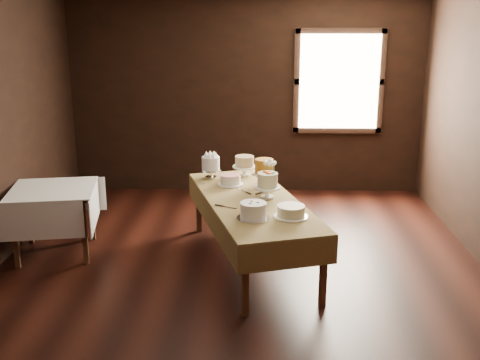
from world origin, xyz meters
name	(u,v)px	position (x,y,z in m)	size (l,w,h in m)	color
floor	(239,278)	(0.00, 0.00, 0.00)	(5.00, 6.00, 0.01)	black
wall_back	(246,95)	(0.00, 3.00, 1.40)	(5.00, 0.02, 2.80)	black
wall_front	(217,286)	(0.00, -3.00, 1.40)	(5.00, 0.02, 2.80)	black
window	(339,82)	(1.30, 2.94, 1.60)	(1.10, 0.05, 1.30)	#FFEABF
display_table	(252,204)	(0.12, 0.37, 0.65)	(1.49, 2.42, 0.70)	#442716
side_table	(53,196)	(-2.00, 0.57, 0.65)	(1.00, 1.00, 0.73)	#442716
cake_meringue	(211,168)	(-0.36, 1.16, 0.82)	(0.29, 0.29, 0.26)	silver
cake_speckled	(245,167)	(0.02, 1.27, 0.80)	(0.30, 0.30, 0.24)	white
cake_lattice	(230,180)	(-0.13, 0.88, 0.75)	(0.29, 0.29, 0.11)	white
cake_caramel	(264,174)	(0.24, 0.88, 0.83)	(0.28, 0.28, 0.31)	white
cake_flowers	(267,187)	(0.27, 0.42, 0.82)	(0.27, 0.27, 0.28)	white
cake_swirl	(253,211)	(0.13, -0.21, 0.77)	(0.31, 0.31, 0.15)	silver
cake_cream	(291,212)	(0.48, -0.15, 0.75)	(0.35, 0.35, 0.11)	white
cake_server_a	(261,207)	(0.21, 0.13, 0.70)	(0.24, 0.03, 0.01)	silver
cake_server_b	(290,208)	(0.49, 0.10, 0.70)	(0.24, 0.03, 0.01)	silver
cake_server_c	(242,190)	(0.01, 0.67, 0.70)	(0.24, 0.03, 0.01)	silver
cake_server_d	(267,191)	(0.27, 0.65, 0.70)	(0.24, 0.03, 0.01)	silver
cake_server_e	(230,208)	(-0.10, 0.09, 0.70)	(0.24, 0.03, 0.01)	silver
flower_vase	(270,185)	(0.30, 0.68, 0.76)	(0.12, 0.12, 0.12)	#2D2823
flower_bouquet	(270,169)	(0.30, 0.68, 0.94)	(0.14, 0.14, 0.20)	white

